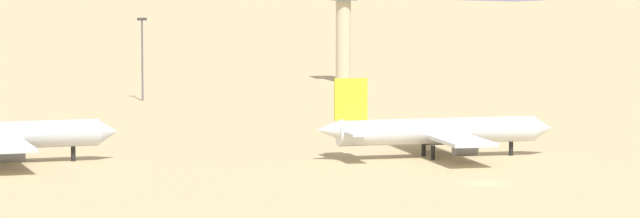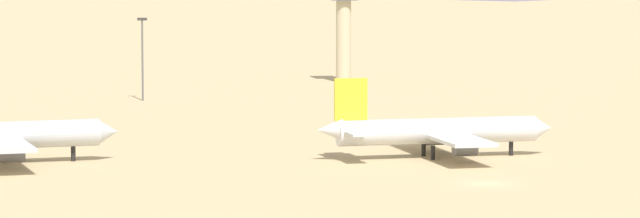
# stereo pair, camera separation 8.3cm
# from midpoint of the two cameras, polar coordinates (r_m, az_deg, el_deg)

# --- Properties ---
(ground) EXTENTS (4000.00, 4000.00, 0.00)m
(ground) POSITION_cam_midpoint_polar(r_m,az_deg,el_deg) (218.74, 5.34, -2.39)
(ground) COLOR tan
(parked_jet_yellow_4) EXTENTS (33.71, 28.38, 11.13)m
(parked_jet_yellow_4) POSITION_cam_midpoint_polar(r_m,az_deg,el_deg) (243.95, 3.71, -0.71)
(parked_jet_yellow_4) COLOR silver
(parked_jet_yellow_4) RESTS_ON ground
(control_tower) EXTENTS (5.20, 5.20, 22.13)m
(control_tower) POSITION_cam_midpoint_polar(r_m,az_deg,el_deg) (376.20, 0.76, 2.90)
(control_tower) COLOR #C6B793
(control_tower) RESTS_ON ground
(light_pole_east) EXTENTS (1.80, 0.50, 15.44)m
(light_pole_east) POSITION_cam_midpoint_polar(r_m,az_deg,el_deg) (333.14, -5.68, 1.80)
(light_pole_east) COLOR #59595E
(light_pole_east) RESTS_ON ground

